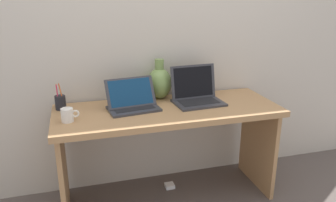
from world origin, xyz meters
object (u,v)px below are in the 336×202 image
(power_brick, at_px, (170,186))
(laptop_right, at_px, (196,93))
(laptop_left, at_px, (132,101))
(pen_cup, at_px, (60,102))
(green_vase, at_px, (159,82))
(coffee_mug, at_px, (68,115))

(power_brick, bearing_deg, laptop_right, -12.30)
(laptop_left, bearing_deg, pen_cup, 165.96)
(laptop_right, relative_size, green_vase, 1.21)
(green_vase, bearing_deg, pen_cup, -175.18)
(coffee_mug, height_order, power_brick, coffee_mug)
(power_brick, bearing_deg, coffee_mug, -165.31)
(laptop_left, distance_m, laptop_right, 0.47)
(coffee_mug, bearing_deg, pen_cup, 100.98)
(pen_cup, bearing_deg, laptop_left, -14.04)
(pen_cup, bearing_deg, green_vase, 4.82)
(laptop_right, xyz_separation_m, coffee_mug, (-0.89, -0.14, -0.03))
(coffee_mug, relative_size, power_brick, 1.58)
(green_vase, bearing_deg, power_brick, -68.50)
(green_vase, relative_size, power_brick, 4.19)
(laptop_right, distance_m, power_brick, 0.78)
(pen_cup, bearing_deg, coffee_mug, -79.02)
(coffee_mug, relative_size, pen_cup, 0.59)
(green_vase, height_order, power_brick, green_vase)
(green_vase, bearing_deg, laptop_right, -34.25)
(green_vase, distance_m, power_brick, 0.82)
(laptop_left, xyz_separation_m, pen_cup, (-0.47, 0.12, -0.00))
(laptop_left, bearing_deg, green_vase, 36.74)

